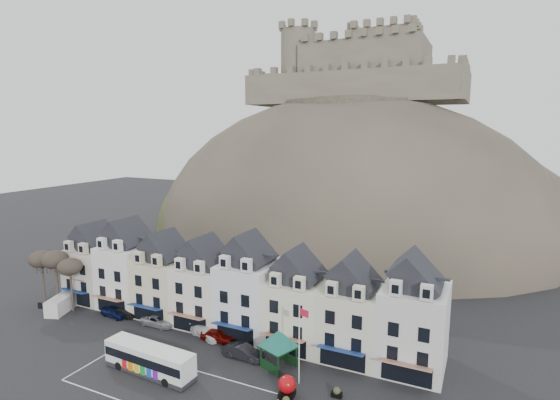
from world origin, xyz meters
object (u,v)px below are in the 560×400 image
at_px(car_navy, 114,312).
at_px(car_white, 207,332).
at_px(bus, 150,358).
at_px(white_van, 61,304).
at_px(car_black, 123,312).
at_px(car_maroon, 218,336).
at_px(red_buoy, 287,386).
at_px(car_silver, 158,321).
at_px(flagpole, 300,340).
at_px(car_charcoal, 243,352).
at_px(bus_shelter, 279,339).

xyz_separation_m(car_navy, car_white, (15.20, 0.47, -0.00)).
distance_m(bus, white_van, 23.74).
height_order(car_black, car_maroon, car_maroon).
bearing_deg(car_navy, red_buoy, -97.78).
relative_size(car_silver, car_white, 0.95).
height_order(bus, flagpole, flagpole).
height_order(car_black, car_charcoal, car_charcoal).
xyz_separation_m(car_black, car_silver, (6.24, 0.00, 0.01)).
distance_m(bus_shelter, car_charcoal, 5.17).
bearing_deg(white_van, car_silver, -10.82).
bearing_deg(car_maroon, white_van, 91.93).
bearing_deg(bus_shelter, car_silver, -166.13).
distance_m(bus_shelter, car_navy, 26.69).
relative_size(white_van, car_black, 1.31).
xyz_separation_m(bus, red_buoy, (15.10, 2.48, -0.57)).
bearing_deg(car_black, bus, -130.50).
height_order(car_navy, car_charcoal, car_charcoal).
xyz_separation_m(bus, car_maroon, (2.73, 9.13, -0.93)).
bearing_deg(bus, car_silver, 129.39).
distance_m(red_buoy, car_charcoal, 8.79).
relative_size(flagpole, white_van, 1.61).
relative_size(bus, car_navy, 2.54).
bearing_deg(car_white, bus_shelter, -84.64).
xyz_separation_m(bus_shelter, white_van, (-34.72, 0.00, -2.25)).
height_order(car_maroon, car_charcoal, car_charcoal).
height_order(car_black, car_silver, car_silver).
distance_m(flagpole, car_navy, 30.36).
bearing_deg(car_navy, car_charcoal, -90.60).
xyz_separation_m(flagpole, white_van, (-38.05, 1.92, -3.74)).
bearing_deg(white_van, bus, -36.97).
distance_m(bus, car_navy, 17.05).
distance_m(bus_shelter, red_buoy, 5.88).
distance_m(bus, flagpole, 16.48).
bearing_deg(car_black, bus_shelter, -100.58).
distance_m(car_navy, car_silver, 7.46).
distance_m(flagpole, white_van, 38.28).
distance_m(car_navy, car_maroon, 17.18).
distance_m(bus_shelter, car_black, 25.55).
distance_m(bus, red_buoy, 15.31).
xyz_separation_m(car_silver, car_charcoal, (14.56, -2.50, 0.11)).
bearing_deg(car_maroon, bus, 160.44).
bearing_deg(bus, car_charcoal, 45.61).
distance_m(flagpole, car_black, 29.26).
relative_size(red_buoy, flagpole, 0.26).
bearing_deg(bus, car_navy, 150.98).
height_order(flagpole, car_silver, flagpole).
bearing_deg(red_buoy, car_black, 166.14).
distance_m(white_van, car_black, 9.77).
bearing_deg(car_silver, bus, -144.27).
bearing_deg(flagpole, white_van, 177.11).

